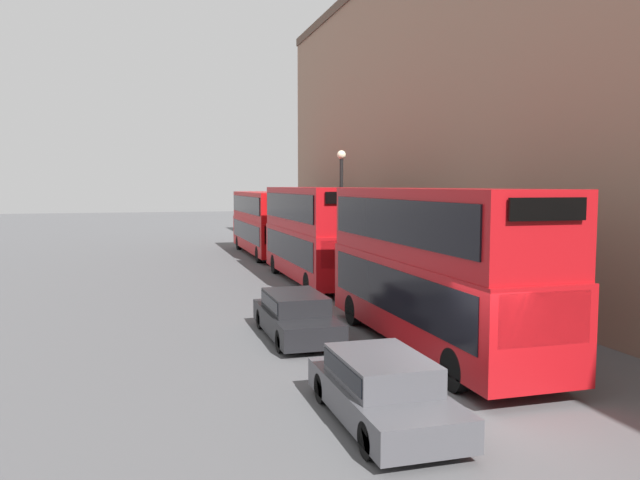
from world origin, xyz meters
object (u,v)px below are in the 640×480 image
object	(u,v)px
car_dark_sedan	(382,387)
car_hatchback	(296,314)
bus_third_in_queue	(265,220)
bus_second_in_queue	(313,230)
bus_leading	(433,261)
pedestrian	(325,251)

from	to	relation	value
car_dark_sedan	car_hatchback	xyz separation A→B (m)	(0.00, 7.07, 0.02)
car_dark_sedan	car_hatchback	size ratio (longest dim) A/B	0.94
bus_third_in_queue	car_hatchback	distance (m)	22.75
car_dark_sedan	car_hatchback	distance (m)	7.07
bus_second_in_queue	bus_third_in_queue	bearing A→B (deg)	90.00
bus_leading	bus_third_in_queue	distance (m)	24.76
bus_third_in_queue	car_dark_sedan	xyz separation A→B (m)	(-3.40, -29.51, -1.60)
bus_leading	car_hatchback	distance (m)	4.48
bus_leading	car_dark_sedan	distance (m)	6.11
bus_leading	car_hatchback	bearing A→B (deg)	145.63
bus_leading	pedestrian	xyz separation A→B (m)	(2.60, 19.41, -1.76)
bus_third_in_queue	car_dark_sedan	distance (m)	29.75
car_dark_sedan	bus_leading	bearing A→B (deg)	54.38
car_hatchback	pedestrian	bearing A→B (deg)	70.64
bus_second_in_queue	bus_third_in_queue	world-z (taller)	bus_second_in_queue
bus_second_in_queue	pedestrian	world-z (taller)	bus_second_in_queue
bus_third_in_queue	pedestrian	xyz separation A→B (m)	(2.60, -5.35, -1.57)
bus_third_in_queue	car_dark_sedan	bearing A→B (deg)	-96.57
pedestrian	bus_second_in_queue	bearing A→B (deg)	-111.01
bus_leading	pedestrian	world-z (taller)	bus_leading
pedestrian	car_dark_sedan	bearing A→B (deg)	-103.96
bus_second_in_queue	bus_third_in_queue	size ratio (longest dim) A/B	0.91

